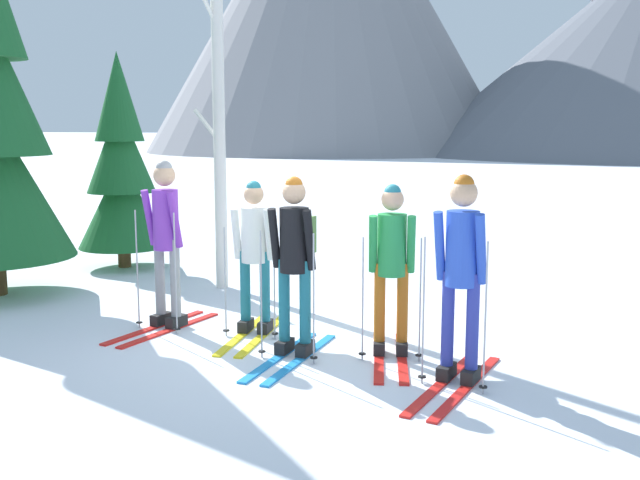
{
  "coord_description": "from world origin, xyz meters",
  "views": [
    {
      "loc": [
        2.84,
        -6.74,
        2.22
      ],
      "look_at": [
        0.08,
        0.33,
        1.05
      ],
      "focal_mm": 41.78,
      "sensor_mm": 36.0,
      "label": 1
    }
  ],
  "objects": [
    {
      "name": "pine_tree_near",
      "position": [
        -4.27,
        2.95,
        1.53
      ],
      "size": [
        1.39,
        1.39,
        3.35
      ],
      "color": "#51381E",
      "rests_on": "ground"
    },
    {
      "name": "skier_in_green",
      "position": [
        0.93,
        0.06,
        0.94
      ],
      "size": [
        0.75,
        1.59,
        1.67
      ],
      "color": "red",
      "rests_on": "ground"
    },
    {
      "name": "skier_in_white",
      "position": [
        -0.65,
        0.28,
        0.92
      ],
      "size": [
        0.6,
        1.64,
        1.65
      ],
      "color": "yellow",
      "rests_on": "ground"
    },
    {
      "name": "skier_in_black",
      "position": [
        0.06,
        -0.29,
        0.99
      ],
      "size": [
        0.61,
        1.67,
        1.75
      ],
      "color": "#1E84D1",
      "rests_on": "ground"
    },
    {
      "name": "birch_tree_tall",
      "position": [
        -2.1,
        2.16,
        2.28
      ],
      "size": [
        0.64,
        0.94,
        4.47
      ],
      "color": "silver",
      "rests_on": "ground"
    },
    {
      "name": "skier_in_blue",
      "position": [
        1.7,
        -0.5,
        1.01
      ],
      "size": [
        0.61,
        1.81,
        1.82
      ],
      "color": "red",
      "rests_on": "ground"
    },
    {
      "name": "ground_plane",
      "position": [
        0.0,
        0.0,
        0.0
      ],
      "size": [
        400.0,
        400.0,
        0.0
      ],
      "primitive_type": "plane",
      "color": "white"
    },
    {
      "name": "skier_in_purple",
      "position": [
        -1.65,
        0.12,
        1.04
      ],
      "size": [
        0.6,
        1.62,
        1.85
      ],
      "color": "red",
      "rests_on": "ground"
    }
  ]
}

